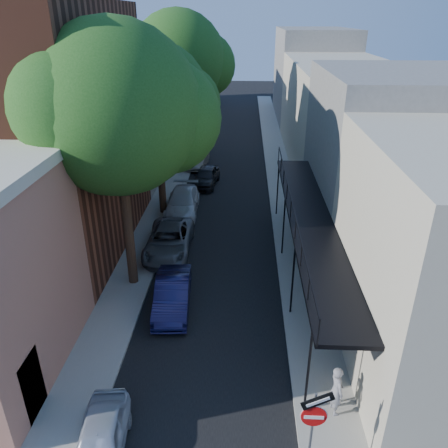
# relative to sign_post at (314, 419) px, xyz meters

# --- Properties ---
(road_surface) EXTENTS (6.00, 64.00, 0.01)m
(road_surface) POSITION_rel_sign_post_xyz_m (-3.16, 29.03, -2.03)
(road_surface) COLOR black
(road_surface) RESTS_ON ground
(sidewalk_left) EXTENTS (2.00, 64.00, 0.12)m
(sidewalk_left) POSITION_rel_sign_post_xyz_m (-7.16, 29.03, -1.98)
(sidewalk_left) COLOR gray
(sidewalk_left) RESTS_ON ground
(sidewalk_right) EXTENTS (2.00, 64.00, 0.12)m
(sidewalk_right) POSITION_rel_sign_post_xyz_m (0.84, 29.03, -1.98)
(sidewalk_right) COLOR gray
(sidewalk_right) RESTS_ON ground
(buildings_left) EXTENTS (10.10, 59.10, 12.00)m
(buildings_left) POSITION_rel_sign_post_xyz_m (-12.46, 27.79, 2.90)
(buildings_left) COLOR #B3765C
(buildings_left) RESTS_ON ground
(buildings_right) EXTENTS (9.80, 55.00, 10.00)m
(buildings_right) POSITION_rel_sign_post_xyz_m (5.83, 28.51, 2.39)
(buildings_right) COLOR #B8B198
(buildings_right) RESTS_ON ground
(sign_post) EXTENTS (0.89, 0.17, 2.99)m
(sign_post) POSITION_rel_sign_post_xyz_m (0.00, 0.00, 0.00)
(sign_post) COLOR #595B60
(sign_post) RESTS_ON ground
(oak_near) EXTENTS (7.48, 6.80, 11.42)m
(oak_near) POSITION_rel_sign_post_xyz_m (-6.53, 9.29, 5.84)
(oak_near) COLOR #312013
(oak_near) RESTS_ON ground
(oak_mid) EXTENTS (6.60, 6.00, 10.20)m
(oak_mid) POSITION_rel_sign_post_xyz_m (-6.58, 17.26, 5.02)
(oak_mid) COLOR #312013
(oak_mid) RESTS_ON ground
(oak_far) EXTENTS (7.70, 7.00, 11.90)m
(oak_far) POSITION_rel_sign_post_xyz_m (-6.51, 26.30, 6.22)
(oak_far) COLOR #312013
(oak_far) RESTS_ON ground
(parked_car_a) EXTENTS (1.75, 3.58, 1.17)m
(parked_car_a) POSITION_rel_sign_post_xyz_m (-5.76, 0.20, -1.45)
(parked_car_a) COLOR #B4BBC8
(parked_car_a) RESTS_ON ground
(parked_car_b) EXTENTS (1.71, 4.15, 1.34)m
(parked_car_b) POSITION_rel_sign_post_xyz_m (-4.83, 7.25, -1.37)
(parked_car_b) COLOR #13133B
(parked_car_b) RESTS_ON ground
(parked_car_c) EXTENTS (2.38, 4.99, 1.37)m
(parked_car_c) POSITION_rel_sign_post_xyz_m (-5.76, 12.05, -1.35)
(parked_car_c) COLOR #5A5C62
(parked_car_c) RESTS_ON ground
(parked_car_d) EXTENTS (2.05, 4.83, 1.39)m
(parked_car_d) POSITION_rel_sign_post_xyz_m (-5.76, 17.22, -1.34)
(parked_car_d) COLOR silver
(parked_car_d) RESTS_ON ground
(parked_car_e) EXTENTS (2.03, 4.11, 1.35)m
(parked_car_e) POSITION_rel_sign_post_xyz_m (-4.70, 22.21, -1.36)
(parked_car_e) COLOR black
(parked_car_e) RESTS_ON ground
(parked_car_f) EXTENTS (1.68, 4.13, 1.33)m
(parked_car_f) POSITION_rel_sign_post_xyz_m (-5.76, 26.51, -1.37)
(parked_car_f) COLOR gray
(parked_car_f) RESTS_ON ground
(pedestrian) EXTENTS (0.56, 0.71, 1.73)m
(pedestrian) POSITION_rel_sign_post_xyz_m (1.06, 2.01, -1.05)
(pedestrian) COLOR gray
(pedestrian) RESTS_ON sidewalk_right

